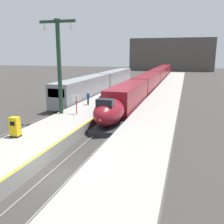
{
  "coord_description": "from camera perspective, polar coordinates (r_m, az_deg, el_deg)",
  "views": [
    {
      "loc": [
        7.2,
        -13.04,
        7.51
      ],
      "look_at": [
        0.25,
        10.73,
        1.8
      ],
      "focal_mm": 40.85,
      "sensor_mm": 36.0,
      "label": 1
    }
  ],
  "objects": [
    {
      "name": "ground_plane",
      "position": [
        16.68,
        -11.58,
        -14.06
      ],
      "size": [
        260.0,
        260.0,
        0.0
      ],
      "primitive_type": "plane",
      "color": "#33302D"
    },
    {
      "name": "rail_main_right",
      "position": [
        41.72,
        7.16,
        2.59
      ],
      "size": [
        0.08,
        110.0,
        0.12
      ],
      "primitive_type": "cube",
      "color": "slate",
      "rests_on": "ground"
    },
    {
      "name": "station_column_mid",
      "position": [
        28.03,
        -11.8,
        11.59
      ],
      "size": [
        4.0,
        0.68,
        9.91
      ],
      "color": "#1E3828",
      "rests_on": "platform_left"
    },
    {
      "name": "platform_right",
      "position": [
        38.56,
        11.36,
        2.29
      ],
      "size": [
        4.8,
        110.0,
        1.05
      ],
      "primitive_type": "cube",
      "color": "gray",
      "rests_on": "ground"
    },
    {
      "name": "rail_secondary_right",
      "position": [
        43.71,
        -3.39,
        3.14
      ],
      "size": [
        0.08,
        110.0,
        0.12
      ],
      "primitive_type": "cube",
      "color": "slate",
      "rests_on": "ground"
    },
    {
      "name": "passenger_near_edge",
      "position": [
        32.77,
        -5.4,
        3.31
      ],
      "size": [
        0.48,
        0.4,
        1.69
      ],
      "color": "#23232D",
      "rests_on": "platform_left"
    },
    {
      "name": "rolling_suitcase",
      "position": [
        32.34,
        -1.54,
        2.0
      ],
      "size": [
        0.4,
        0.22,
        0.98
      ],
      "color": "brown",
      "rests_on": "platform_left"
    },
    {
      "name": "highspeed_train_main",
      "position": [
        57.95,
        9.17,
        7.34
      ],
      "size": [
        2.92,
        74.41,
        3.6
      ],
      "color": "maroon",
      "rests_on": "ground"
    },
    {
      "name": "terminus_back_wall",
      "position": [
        115.26,
        13.03,
        12.4
      ],
      "size": [
        36.0,
        2.0,
        14.0
      ],
      "primitive_type": "cube",
      "color": "#4C4742",
      "rests_on": "ground"
    },
    {
      "name": "regional_train_adjacent",
      "position": [
        48.71,
        -2.12,
        6.63
      ],
      "size": [
        2.85,
        36.6,
        3.8
      ],
      "color": "gray",
      "rests_on": "ground"
    },
    {
      "name": "ticket_machine_yellow",
      "position": [
        21.5,
        -20.88,
        -3.32
      ],
      "size": [
        0.76,
        0.62,
        1.6
      ],
      "color": "yellow",
      "rests_on": "platform_left"
    },
    {
      "name": "departure_info_board",
      "position": [
        27.81,
        -7.99,
        2.6
      ],
      "size": [
        0.9,
        0.1,
        2.12
      ],
      "color": "maroon",
      "rests_on": "platform_left"
    },
    {
      "name": "platform_left_safety_stripe",
      "position": [
        39.37,
        2.92,
        3.53
      ],
      "size": [
        0.2,
        107.8,
        0.01
      ],
      "primitive_type": "cube",
      "color": "yellow",
      "rests_on": "platform_left"
    },
    {
      "name": "rail_secondary_left",
      "position": [
        44.23,
        -5.22,
        3.23
      ],
      "size": [
        0.08,
        110.0,
        0.12
      ],
      "primitive_type": "cube",
      "color": "slate",
      "rests_on": "ground"
    },
    {
      "name": "platform_left",
      "position": [
        40.04,
        -0.27,
        2.93
      ],
      "size": [
        4.8,
        110.0,
        1.05
      ],
      "primitive_type": "cube",
      "color": "gray",
      "rests_on": "ground"
    },
    {
      "name": "passenger_mid_platform",
      "position": [
        30.57,
        -2.41,
        2.66
      ],
      "size": [
        0.57,
        0.27,
        1.69
      ],
      "color": "#23232D",
      "rests_on": "platform_left"
    },
    {
      "name": "rail_main_left",
      "position": [
        41.98,
        5.14,
        2.7
      ],
      "size": [
        0.08,
        110.0,
        0.12
      ],
      "primitive_type": "cube",
      "color": "slate",
      "rests_on": "ground"
    }
  ]
}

